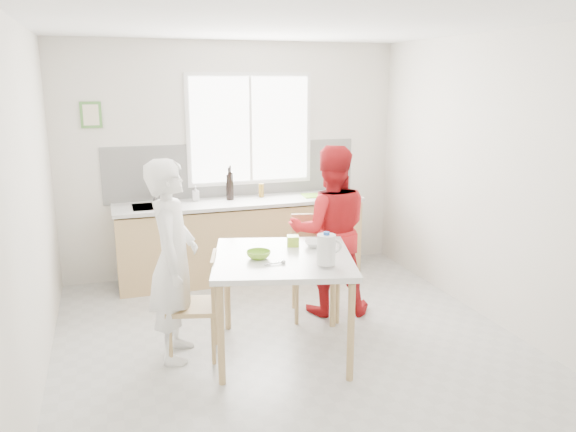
# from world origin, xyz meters

# --- Properties ---
(ground) EXTENTS (4.50, 4.50, 0.00)m
(ground) POSITION_xyz_m (0.00, 0.00, 0.00)
(ground) COLOR #B7B7B2
(ground) RESTS_ON ground
(room_shell) EXTENTS (4.50, 4.50, 4.50)m
(room_shell) POSITION_xyz_m (0.00, 0.00, 1.64)
(room_shell) COLOR silver
(room_shell) RESTS_ON ground
(window) EXTENTS (1.50, 0.06, 1.30)m
(window) POSITION_xyz_m (0.20, 2.23, 1.70)
(window) COLOR white
(window) RESTS_ON room_shell
(backsplash) EXTENTS (3.00, 0.02, 0.65)m
(backsplash) POSITION_xyz_m (0.00, 2.24, 1.23)
(backsplash) COLOR white
(backsplash) RESTS_ON room_shell
(picture_frame) EXTENTS (0.22, 0.03, 0.28)m
(picture_frame) POSITION_xyz_m (-1.55, 2.23, 1.90)
(picture_frame) COLOR #528E40
(picture_frame) RESTS_ON room_shell
(kitchen_counter) EXTENTS (2.84, 0.64, 1.37)m
(kitchen_counter) POSITION_xyz_m (-0.00, 1.95, 0.42)
(kitchen_counter) COLOR tan
(kitchen_counter) RESTS_ON ground
(dining_table) EXTENTS (1.37, 1.37, 0.86)m
(dining_table) POSITION_xyz_m (-0.11, -0.01, 0.77)
(dining_table) COLOR silver
(dining_table) RESTS_ON ground
(chair_left) EXTENTS (0.49, 0.49, 0.88)m
(chair_left) POSITION_xyz_m (-0.77, 0.16, 0.48)
(chair_left) COLOR tan
(chair_left) RESTS_ON ground
(chair_far) EXTENTS (0.55, 0.55, 0.98)m
(chair_far) POSITION_xyz_m (0.44, 0.69, 0.54)
(chair_far) COLOR tan
(chair_far) RESTS_ON ground
(person_white) EXTENTS (0.54, 0.69, 1.67)m
(person_white) POSITION_xyz_m (-0.97, 0.21, 0.84)
(person_white) COLOR white
(person_white) RESTS_ON ground
(person_red) EXTENTS (0.94, 0.82, 1.67)m
(person_red) POSITION_xyz_m (0.59, 0.69, 0.83)
(person_red) COLOR red
(person_red) RESTS_ON ground
(bowl_green) EXTENTS (0.24, 0.24, 0.06)m
(bowl_green) POSITION_xyz_m (-0.32, -0.01, 0.89)
(bowl_green) COLOR #85C32D
(bowl_green) RESTS_ON dining_table
(bowl_white) EXTENTS (0.25, 0.25, 0.05)m
(bowl_white) POSITION_xyz_m (0.24, 0.15, 0.89)
(bowl_white) COLOR white
(bowl_white) RESTS_ON dining_table
(milk_jug) EXTENTS (0.20, 0.15, 0.26)m
(milk_jug) POSITION_xyz_m (0.13, -0.37, 1.00)
(milk_jug) COLOR white
(milk_jug) RESTS_ON dining_table
(green_box) EXTENTS (0.12, 0.12, 0.09)m
(green_box) POSITION_xyz_m (0.06, 0.23, 0.91)
(green_box) COLOR #A3D230
(green_box) RESTS_ON dining_table
(spoon) EXTENTS (0.16, 0.03, 0.01)m
(spoon) POSITION_xyz_m (-0.24, -0.21, 0.87)
(spoon) COLOR #A5A5AA
(spoon) RESTS_ON dining_table
(cutting_board) EXTENTS (0.37, 0.28, 0.01)m
(cutting_board) POSITION_xyz_m (0.94, 1.91, 0.93)
(cutting_board) COLOR #74B72A
(cutting_board) RESTS_ON kitchen_counter
(wine_bottle_a) EXTENTS (0.07, 0.07, 0.32)m
(wine_bottle_a) POSITION_xyz_m (-0.09, 2.03, 1.08)
(wine_bottle_a) COLOR black
(wine_bottle_a) RESTS_ON kitchen_counter
(wine_bottle_b) EXTENTS (0.07, 0.07, 0.30)m
(wine_bottle_b) POSITION_xyz_m (-0.11, 2.01, 1.07)
(wine_bottle_b) COLOR black
(wine_bottle_b) RESTS_ON kitchen_counter
(jar_amber) EXTENTS (0.06, 0.06, 0.16)m
(jar_amber) POSITION_xyz_m (0.28, 2.05, 1.00)
(jar_amber) COLOR olive
(jar_amber) RESTS_ON kitchen_counter
(soap_bottle) EXTENTS (0.08, 0.08, 0.17)m
(soap_bottle) POSITION_xyz_m (-0.49, 2.10, 1.00)
(soap_bottle) COLOR #999999
(soap_bottle) RESTS_ON kitchen_counter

